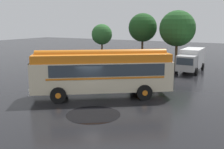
# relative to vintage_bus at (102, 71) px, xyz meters

# --- Properties ---
(ground_plane) EXTENTS (120.00, 120.00, 0.00)m
(ground_plane) POSITION_rel_vintage_bus_xyz_m (-0.50, -0.94, -1.89)
(ground_plane) COLOR black
(vintage_bus) EXTENTS (9.60, 7.90, 3.49)m
(vintage_bus) POSITION_rel_vintage_bus_xyz_m (0.00, 0.00, 0.00)
(vintage_bus) COLOR beige
(vintage_bus) RESTS_ON ground
(car_near_left) EXTENTS (2.18, 4.31, 1.66)m
(car_near_left) POSITION_rel_vintage_bus_xyz_m (-5.28, 13.05, -1.05)
(car_near_left) COLOR maroon
(car_near_left) RESTS_ON ground
(car_mid_left) EXTENTS (2.26, 4.34, 1.66)m
(car_mid_left) POSITION_rel_vintage_bus_xyz_m (-2.56, 13.23, -1.05)
(car_mid_left) COLOR maroon
(car_mid_left) RESTS_ON ground
(car_mid_right) EXTENTS (2.09, 4.26, 1.66)m
(car_mid_right) POSITION_rel_vintage_bus_xyz_m (0.18, 12.74, -1.05)
(car_mid_right) COLOR maroon
(car_mid_right) RESTS_ON ground
(box_van) EXTENTS (2.34, 5.78, 2.50)m
(box_van) POSITION_rel_vintage_bus_xyz_m (3.38, 13.73, -0.53)
(box_van) COLOR silver
(box_van) RESTS_ON ground
(tree_far_left) EXTENTS (3.45, 3.31, 5.20)m
(tree_far_left) POSITION_rel_vintage_bus_xyz_m (-12.59, 20.44, 1.56)
(tree_far_left) COLOR #4C3823
(tree_far_left) RESTS_ON ground
(tree_left_of_centre) EXTENTS (4.16, 4.16, 6.77)m
(tree_left_of_centre) POSITION_rel_vintage_bus_xyz_m (-5.29, 20.09, 2.77)
(tree_left_of_centre) COLOR #4C3823
(tree_left_of_centre) RESTS_ON ground
(tree_centre) EXTENTS (4.78, 4.78, 7.03)m
(tree_centre) POSITION_rel_vintage_bus_xyz_m (0.25, 19.04, 2.80)
(tree_centre) COLOR #4C3823
(tree_centre) RESTS_ON ground
(puddle_patch) EXTENTS (3.26, 3.26, 0.01)m
(puddle_patch) POSITION_rel_vintage_bus_xyz_m (1.60, -3.62, -1.89)
(puddle_patch) COLOR black
(puddle_patch) RESTS_ON ground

